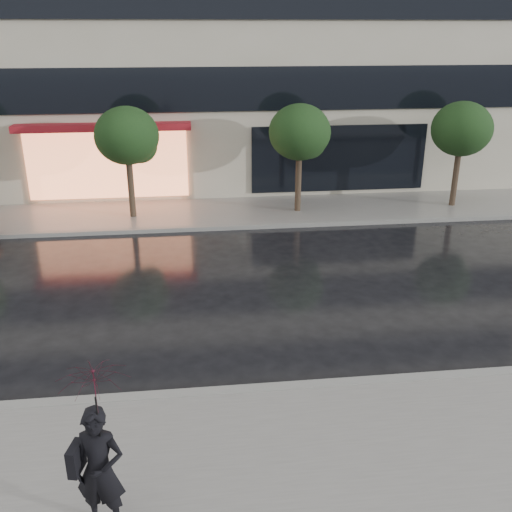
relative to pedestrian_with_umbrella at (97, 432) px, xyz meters
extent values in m
plane|color=black|center=(2.20, 3.91, -1.67)|extent=(120.00, 120.00, 0.00)
cube|color=slate|center=(2.20, 0.66, -1.61)|extent=(60.00, 4.50, 0.12)
cube|color=slate|center=(2.20, 14.16, -1.61)|extent=(60.00, 3.50, 0.12)
cube|color=gray|center=(2.20, 2.91, -1.60)|extent=(60.00, 0.25, 0.14)
cube|color=gray|center=(2.20, 12.41, -1.60)|extent=(60.00, 0.25, 0.14)
cube|color=black|center=(2.20, 15.85, 2.63)|extent=(28.00, 0.12, 1.60)
cube|color=#FF8C59|center=(-1.80, 15.83, -0.07)|extent=(6.00, 0.10, 2.60)
cube|color=maroon|center=(-1.80, 15.50, 1.38)|extent=(6.40, 0.70, 0.25)
cube|color=black|center=(7.20, 15.85, -0.07)|extent=(7.00, 0.10, 2.60)
cylinder|color=#33261C|center=(-0.80, 13.91, -0.57)|extent=(0.22, 0.22, 2.20)
ellipsoid|color=black|center=(-0.80, 13.91, 1.33)|extent=(2.20, 2.20, 1.98)
sphere|color=black|center=(-0.40, 14.11, 0.93)|extent=(1.20, 1.20, 1.20)
cylinder|color=#33261C|center=(5.20, 13.91, -0.57)|extent=(0.22, 0.22, 2.20)
ellipsoid|color=black|center=(5.20, 13.91, 1.33)|extent=(2.20, 2.20, 1.98)
sphere|color=black|center=(5.60, 14.11, 0.93)|extent=(1.20, 1.20, 1.20)
cylinder|color=#33261C|center=(11.20, 13.91, -0.57)|extent=(0.22, 0.22, 2.20)
ellipsoid|color=black|center=(11.20, 13.91, 1.33)|extent=(2.20, 2.20, 1.98)
sphere|color=black|center=(11.60, 14.11, 0.93)|extent=(1.20, 1.20, 1.20)
imported|color=black|center=(-0.03, 0.01, -0.62)|extent=(0.76, 0.58, 1.86)
imported|color=#3F0B18|center=(0.03, -0.01, 0.54)|extent=(1.07, 1.08, 0.82)
cylinder|color=black|center=(0.03, -0.01, 0.07)|extent=(0.02, 0.02, 0.93)
cube|color=black|center=(-0.31, 0.01, -0.39)|extent=(0.20, 0.37, 0.40)
camera|label=1|loc=(1.32, -6.05, 4.75)|focal=40.00mm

